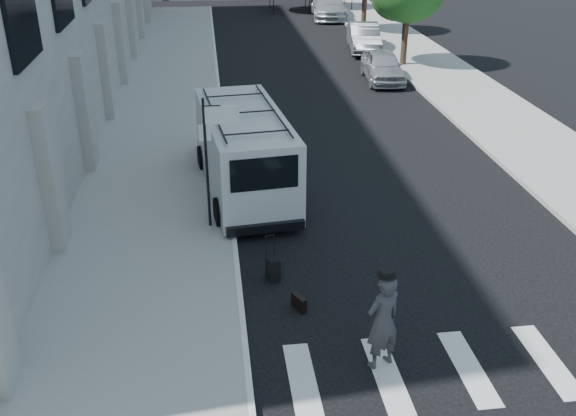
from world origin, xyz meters
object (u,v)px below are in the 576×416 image
object	(u,v)px
businessman	(383,321)
suitcase	(273,269)
cargo_van	(243,150)
briefcase	(299,303)
parked_car_c	(329,6)
parked_car_a	(383,66)
parked_car_b	(364,38)

from	to	relation	value
businessman	suitcase	bearing A→B (deg)	-86.53
cargo_van	businessman	bearing A→B (deg)	-82.44
suitcase	businessman	bearing A→B (deg)	-76.39
briefcase	parked_car_c	size ratio (longest dim) A/B	0.07
briefcase	suitcase	bearing A→B (deg)	82.75
briefcase	parked_car_a	size ratio (longest dim) A/B	0.10
cargo_van	parked_car_c	distance (m)	30.06
businessman	parked_car_a	world-z (taller)	businessman
cargo_van	parked_car_a	world-z (taller)	cargo_van
parked_car_b	parked_car_a	bearing A→B (deg)	-88.10
briefcase	parked_car_b	bearing A→B (deg)	47.56
businessman	briefcase	xyz separation A→B (m)	(-1.29, 1.99, -0.84)
parked_car_c	parked_car_a	bearing A→B (deg)	-85.68
businessman	parked_car_a	bearing A→B (deg)	-129.14
briefcase	parked_car_c	distance (m)	36.11
briefcase	parked_car_b	size ratio (longest dim) A/B	0.10
briefcase	businessman	bearing A→B (deg)	-83.23
parked_car_c	parked_car_b	bearing A→B (deg)	-83.66
businessman	parked_car_b	size ratio (longest dim) A/B	0.44
parked_car_a	businessman	bearing A→B (deg)	-100.55
parked_car_c	briefcase	bearing A→B (deg)	-95.25
suitcase	parked_car_b	world-z (taller)	parked_car_b
briefcase	suitcase	size ratio (longest dim) A/B	0.40
businessman	cargo_van	distance (m)	8.64
businessman	parked_car_a	size ratio (longest dim) A/B	0.48
briefcase	suitcase	xyz separation A→B (m)	(-0.43, 1.27, 0.12)
briefcase	parked_car_b	distance (m)	25.59
businessman	parked_car_c	bearing A→B (deg)	-123.29
businessman	parked_car_b	world-z (taller)	businessman
suitcase	parked_car_a	xyz separation A→B (m)	(7.02, 16.88, 0.43)
suitcase	parked_car_b	xyz separation A→B (m)	(7.60, 23.29, 0.47)
suitcase	parked_car_c	world-z (taller)	parked_car_c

